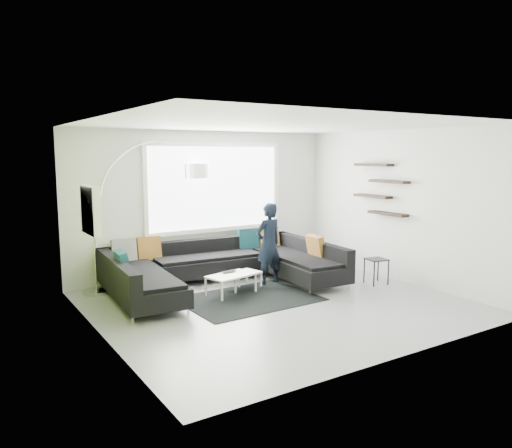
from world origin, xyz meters
The scene contains 9 objects.
ground centered at (0.00, 0.00, 0.00)m, with size 5.50×5.50×0.00m, color gray.
room_shell centered at (0.04, 0.21, 1.81)m, with size 5.54×5.04×2.82m.
sectional_sofa centered at (-0.29, 1.24, 0.37)m, with size 4.06×2.69×0.84m.
rug centered at (-0.26, 0.45, 0.01)m, with size 2.14×1.55×0.01m, color black.
coffee_table centered at (-0.19, 0.97, 0.17)m, with size 1.04×0.61×0.34m, color white.
arc_lamp centered at (-2.26, 2.16, 1.30)m, with size 2.43×0.85×2.60m, color silver, non-canonical shape.
side_table centered at (2.21, 0.03, 0.23)m, with size 0.34×0.34×0.47m, color black.
person centered at (0.57, 1.11, 0.74)m, with size 0.58×0.42×1.49m, color black.
laptop centered at (-0.31, 0.98, 0.35)m, with size 0.31×0.22×0.02m, color black.
Camera 1 is at (-4.40, -6.29, 2.36)m, focal length 35.00 mm.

